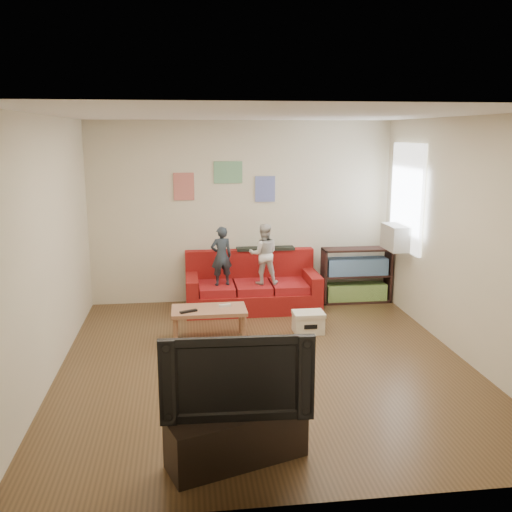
{
  "coord_description": "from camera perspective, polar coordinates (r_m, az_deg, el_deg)",
  "views": [
    {
      "loc": [
        -0.85,
        -5.92,
        2.52
      ],
      "look_at": [
        0.0,
        0.8,
        1.05
      ],
      "focal_mm": 40.0,
      "sensor_mm": 36.0,
      "label": 1
    }
  ],
  "objects": [
    {
      "name": "tv_stand",
      "position": [
        4.64,
        -1.92,
        -17.68
      ],
      "size": [
        1.14,
        0.69,
        0.41
      ],
      "primitive_type": "cube",
      "rotation": [
        0.0,
        0.0,
        0.33
      ],
      "color": "black",
      "rests_on": "ground"
    },
    {
      "name": "room_shell",
      "position": [
        6.1,
        0.95,
        1.18
      ],
      "size": [
        4.52,
        5.02,
        2.72
      ],
      "color": "brown",
      "rests_on": "ground"
    },
    {
      "name": "child_b",
      "position": [
        8.08,
        0.77,
        0.2
      ],
      "size": [
        0.44,
        0.35,
        0.87
      ],
      "primitive_type": "imported",
      "rotation": [
        0.0,
        0.0,
        3.09
      ],
      "color": "silver",
      "rests_on": "sofa"
    },
    {
      "name": "tissue",
      "position": [
        7.68,
        4.61,
        -6.53
      ],
      "size": [
        0.12,
        0.12,
        0.11
      ],
      "primitive_type": "sphere",
      "rotation": [
        0.0,
        0.0,
        -0.15
      ],
      "color": "silver",
      "rests_on": "ground"
    },
    {
      "name": "sofa",
      "position": [
        8.35,
        -0.41,
        -3.31
      ],
      "size": [
        1.92,
        0.88,
        0.84
      ],
      "color": "maroon",
      "rests_on": "ground"
    },
    {
      "name": "artwork_right",
      "position": [
        8.53,
        0.91,
        6.72
      ],
      "size": [
        0.3,
        0.01,
        0.38
      ],
      "primitive_type": "cube",
      "color": "#727FCC",
      "rests_on": "room_shell"
    },
    {
      "name": "remote",
      "position": [
        6.91,
        -6.76,
        -5.52
      ],
      "size": [
        0.22,
        0.13,
        0.02
      ],
      "primitive_type": "cube",
      "rotation": [
        0.0,
        0.0,
        0.4
      ],
      "color": "black",
      "rests_on": "coffee_table"
    },
    {
      "name": "bookshelf",
      "position": [
        8.75,
        9.97,
        -2.18
      ],
      "size": [
        1.04,
        0.31,
        0.83
      ],
      "color": "black",
      "rests_on": "ground"
    },
    {
      "name": "coffee_table",
      "position": [
        7.05,
        -4.72,
        -5.71
      ],
      "size": [
        0.91,
        0.5,
        0.41
      ],
      "color": "#A97150",
      "rests_on": "ground"
    },
    {
      "name": "game_controller",
      "position": [
        7.09,
        -3.12,
        -4.96
      ],
      "size": [
        0.15,
        0.07,
        0.03
      ],
      "primitive_type": "cube",
      "rotation": [
        0.0,
        0.0,
        0.23
      ],
      "color": "silver",
      "rests_on": "coffee_table"
    },
    {
      "name": "ac_unit",
      "position": [
        8.25,
        13.86,
        1.83
      ],
      "size": [
        0.28,
        0.55,
        0.35
      ],
      "primitive_type": "cube",
      "color": "#B7B2A3",
      "rests_on": "window"
    },
    {
      "name": "file_box",
      "position": [
        7.4,
        5.25,
        -6.59
      ],
      "size": [
        0.4,
        0.3,
        0.27
      ],
      "color": "#F6E9CA",
      "rests_on": "ground"
    },
    {
      "name": "artwork_center",
      "position": [
        8.45,
        -2.81,
        8.35
      ],
      "size": [
        0.42,
        0.01,
        0.32
      ],
      "primitive_type": "cube",
      "color": "#72B27F",
      "rests_on": "room_shell"
    },
    {
      "name": "artwork_left",
      "position": [
        8.44,
        -7.23,
        6.9
      ],
      "size": [
        0.3,
        0.01,
        0.4
      ],
      "primitive_type": "cube",
      "color": "#D87266",
      "rests_on": "room_shell"
    },
    {
      "name": "window",
      "position": [
        8.22,
        14.84,
        5.68
      ],
      "size": [
        0.04,
        1.08,
        1.48
      ],
      "primitive_type": "cube",
      "color": "white",
      "rests_on": "room_shell"
    },
    {
      "name": "child_a",
      "position": [
        8.02,
        -3.48,
        -0.0
      ],
      "size": [
        0.34,
        0.26,
        0.84
      ],
      "primitive_type": "imported",
      "rotation": [
        0.0,
        0.0,
        3.34
      ],
      "color": "#27303A",
      "rests_on": "sofa"
    },
    {
      "name": "television",
      "position": [
        4.4,
        -1.97,
        -11.65
      ],
      "size": [
        1.15,
        0.19,
        0.66
      ],
      "primitive_type": "imported",
      "rotation": [
        0.0,
        0.0,
        -0.04
      ],
      "color": "black",
      "rests_on": "tv_stand"
    }
  ]
}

